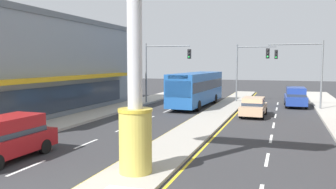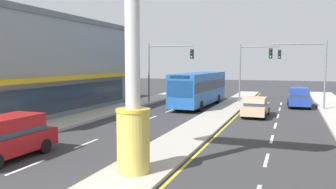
{
  "view_description": "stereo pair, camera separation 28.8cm",
  "coord_description": "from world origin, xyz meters",
  "px_view_note": "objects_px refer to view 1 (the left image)",
  "views": [
    {
      "loc": [
        5.22,
        -6.22,
        4.25
      ],
      "look_at": [
        -0.52,
        10.63,
        2.6
      ],
      "focal_mm": 36.79,
      "sensor_mm": 36.0,
      "label": 1
    },
    {
      "loc": [
        5.49,
        -6.13,
        4.25
      ],
      "look_at": [
        -0.52,
        10.63,
        2.6
      ],
      "focal_mm": 36.79,
      "sensor_mm": 36.0,
      "label": 2
    }
  ],
  "objects_px": {
    "storefront_left": "(19,65)",
    "traffic_light_left_side": "(162,63)",
    "suv_mid_left_lane": "(296,97)",
    "district_sign": "(135,64)",
    "suv_near_left_lane": "(7,137)",
    "traffic_light_median_far": "(251,63)",
    "sedan_far_left_oncoming": "(254,107)",
    "traffic_light_right_side": "(301,63)",
    "bus_near_right_lane": "(197,87)"
  },
  "relations": [
    {
      "from": "traffic_light_right_side",
      "to": "suv_mid_left_lane",
      "type": "distance_m",
      "value": 3.86
    },
    {
      "from": "traffic_light_median_far",
      "to": "traffic_light_right_side",
      "type": "bearing_deg",
      "value": -40.61
    },
    {
      "from": "storefront_left",
      "to": "suv_near_left_lane",
      "type": "bearing_deg",
      "value": -49.97
    },
    {
      "from": "traffic_light_median_far",
      "to": "sedan_far_left_oncoming",
      "type": "height_order",
      "value": "traffic_light_median_far"
    },
    {
      "from": "sedan_far_left_oncoming",
      "to": "district_sign",
      "type": "bearing_deg",
      "value": -100.23
    },
    {
      "from": "storefront_left",
      "to": "suv_mid_left_lane",
      "type": "xyz_separation_m",
      "value": [
        21.78,
        12.19,
        -3.04
      ]
    },
    {
      "from": "district_sign",
      "to": "suv_near_left_lane",
      "type": "height_order",
      "value": "district_sign"
    },
    {
      "from": "sedan_far_left_oncoming",
      "to": "suv_near_left_lane",
      "type": "bearing_deg",
      "value": -119.77
    },
    {
      "from": "traffic_light_left_side",
      "to": "traffic_light_right_side",
      "type": "bearing_deg",
      "value": 1.79
    },
    {
      "from": "district_sign",
      "to": "suv_mid_left_lane",
      "type": "relative_size",
      "value": 1.79
    },
    {
      "from": "bus_near_right_lane",
      "to": "sedan_far_left_oncoming",
      "type": "height_order",
      "value": "bus_near_right_lane"
    },
    {
      "from": "traffic_light_left_side",
      "to": "bus_near_right_lane",
      "type": "relative_size",
      "value": 0.55
    },
    {
      "from": "suv_mid_left_lane",
      "to": "storefront_left",
      "type": "bearing_deg",
      "value": -150.77
    },
    {
      "from": "suv_near_left_lane",
      "to": "district_sign",
      "type": "bearing_deg",
      "value": -1.89
    },
    {
      "from": "traffic_light_left_side",
      "to": "traffic_light_right_side",
      "type": "distance_m",
      "value": 13.03
    },
    {
      "from": "storefront_left",
      "to": "traffic_light_median_far",
      "type": "bearing_deg",
      "value": 39.16
    },
    {
      "from": "traffic_light_left_side",
      "to": "traffic_light_right_side",
      "type": "xyz_separation_m",
      "value": [
        13.03,
        0.41,
        0.0
      ]
    },
    {
      "from": "storefront_left",
      "to": "suv_mid_left_lane",
      "type": "bearing_deg",
      "value": 29.23
    },
    {
      "from": "suv_near_left_lane",
      "to": "suv_mid_left_lane",
      "type": "distance_m",
      "value": 26.42
    },
    {
      "from": "district_sign",
      "to": "sedan_far_left_oncoming",
      "type": "distance_m",
      "value": 16.82
    },
    {
      "from": "traffic_light_left_side",
      "to": "suv_near_left_lane",
      "type": "relative_size",
      "value": 1.34
    },
    {
      "from": "traffic_light_right_side",
      "to": "sedan_far_left_oncoming",
      "type": "xyz_separation_m",
      "value": [
        -3.59,
        -5.25,
        -3.46
      ]
    },
    {
      "from": "traffic_light_median_far",
      "to": "suv_near_left_lane",
      "type": "distance_m",
      "value": 26.71
    },
    {
      "from": "traffic_light_left_side",
      "to": "suv_mid_left_lane",
      "type": "bearing_deg",
      "value": 10.89
    },
    {
      "from": "district_sign",
      "to": "traffic_light_median_far",
      "type": "distance_m",
      "value": 25.53
    },
    {
      "from": "storefront_left",
      "to": "suv_mid_left_lane",
      "type": "height_order",
      "value": "storefront_left"
    },
    {
      "from": "suv_near_left_lane",
      "to": "suv_mid_left_lane",
      "type": "height_order",
      "value": "same"
    },
    {
      "from": "traffic_light_median_far",
      "to": "traffic_light_left_side",
      "type": "bearing_deg",
      "value": -152.1
    },
    {
      "from": "storefront_left",
      "to": "bus_near_right_lane",
      "type": "height_order",
      "value": "storefront_left"
    },
    {
      "from": "storefront_left",
      "to": "traffic_light_left_side",
      "type": "relative_size",
      "value": 3.68
    },
    {
      "from": "traffic_light_left_side",
      "to": "district_sign",
      "type": "bearing_deg",
      "value": -72.81
    },
    {
      "from": "suv_mid_left_lane",
      "to": "suv_near_left_lane",
      "type": "bearing_deg",
      "value": -118.14
    },
    {
      "from": "bus_near_right_lane",
      "to": "suv_mid_left_lane",
      "type": "relative_size",
      "value": 2.42
    },
    {
      "from": "storefront_left",
      "to": "traffic_light_median_far",
      "type": "distance_m",
      "value": 22.42
    },
    {
      "from": "traffic_light_left_side",
      "to": "sedan_far_left_oncoming",
      "type": "distance_m",
      "value": 11.16
    },
    {
      "from": "traffic_light_median_far",
      "to": "suv_near_left_lane",
      "type": "relative_size",
      "value": 1.34
    },
    {
      "from": "traffic_light_median_far",
      "to": "bus_near_right_lane",
      "type": "bearing_deg",
      "value": -137.5
    },
    {
      "from": "traffic_light_right_side",
      "to": "sedan_far_left_oncoming",
      "type": "bearing_deg",
      "value": -124.34
    },
    {
      "from": "district_sign",
      "to": "suv_mid_left_lane",
      "type": "bearing_deg",
      "value": 75.15
    },
    {
      "from": "traffic_light_left_side",
      "to": "suv_mid_left_lane",
      "type": "height_order",
      "value": "traffic_light_left_side"
    },
    {
      "from": "district_sign",
      "to": "bus_near_right_lane",
      "type": "bearing_deg",
      "value": 97.9
    },
    {
      "from": "traffic_light_left_side",
      "to": "sedan_far_left_oncoming",
      "type": "bearing_deg",
      "value": -27.16
    },
    {
      "from": "district_sign",
      "to": "storefront_left",
      "type": "height_order",
      "value": "district_sign"
    },
    {
      "from": "storefront_left",
      "to": "traffic_light_left_side",
      "type": "distance_m",
      "value": 13.29
    },
    {
      "from": "storefront_left",
      "to": "bus_near_right_lane",
      "type": "distance_m",
      "value": 16.12
    },
    {
      "from": "bus_near_right_lane",
      "to": "suv_near_left_lane",
      "type": "height_order",
      "value": "bus_near_right_lane"
    },
    {
      "from": "district_sign",
      "to": "storefront_left",
      "type": "distance_m",
      "value": 19.23
    },
    {
      "from": "district_sign",
      "to": "bus_near_right_lane",
      "type": "distance_m",
      "value": 21.43
    },
    {
      "from": "traffic_light_left_side",
      "to": "suv_near_left_lane",
      "type": "distance_m",
      "value": 21.1
    },
    {
      "from": "district_sign",
      "to": "bus_near_right_lane",
      "type": "relative_size",
      "value": 0.74
    }
  ]
}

